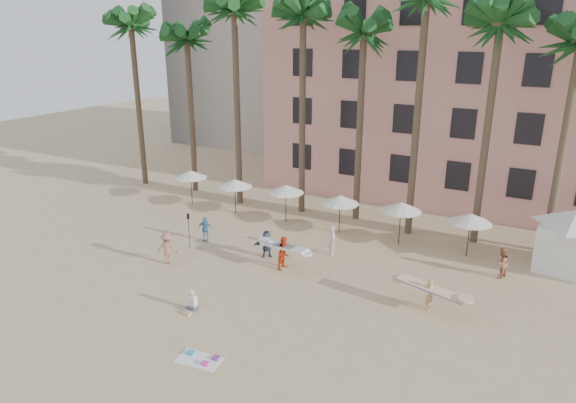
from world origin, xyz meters
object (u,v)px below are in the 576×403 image
(cabana, at_px, (573,235))
(carrier_white, at_px, (285,252))
(carrier_yellow, at_px, (430,292))
(pink_hotel, at_px, (510,93))

(cabana, distance_m, carrier_white, 15.60)
(carrier_yellow, height_order, carrier_white, carrier_white)
(cabana, xyz_separation_m, carrier_white, (-13.82, -7.15, -1.08))
(pink_hotel, xyz_separation_m, carrier_white, (-8.62, -19.82, -7.02))
(cabana, xyz_separation_m, carrier_yellow, (-5.70, -7.77, -1.16))
(carrier_yellow, bearing_deg, cabana, 53.75)
(cabana, distance_m, carrier_yellow, 9.71)
(carrier_yellow, relative_size, carrier_white, 1.13)
(pink_hotel, relative_size, carrier_yellow, 10.54)
(carrier_yellow, bearing_deg, pink_hotel, 88.62)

